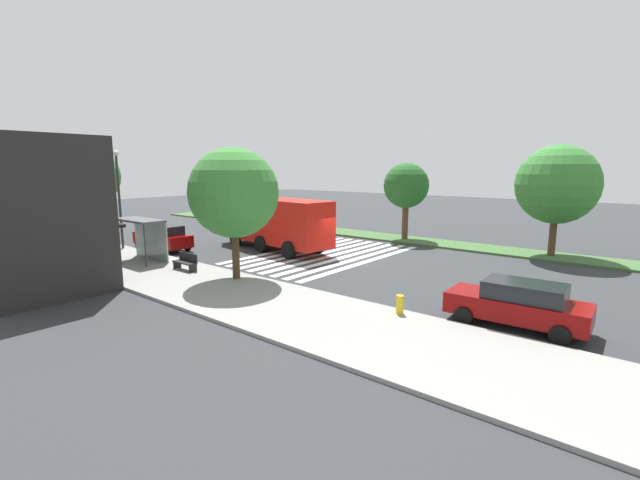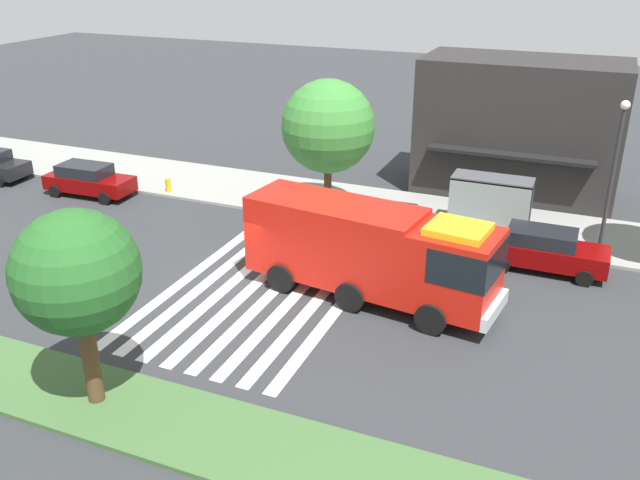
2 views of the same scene
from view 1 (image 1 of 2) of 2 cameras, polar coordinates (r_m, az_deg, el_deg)
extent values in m
plane|color=#2D3033|center=(26.73, 2.99, -2.38)|extent=(120.00, 120.00, 0.00)
cube|color=gray|center=(20.12, -13.15, -6.45)|extent=(60.00, 5.27, 0.14)
cube|color=#3D6033|center=(33.65, 11.35, 0.05)|extent=(60.00, 3.00, 0.14)
cube|color=silver|center=(25.75, 6.17, -2.87)|extent=(0.45, 12.20, 0.01)
cube|color=silver|center=(26.24, 4.52, -2.61)|extent=(0.45, 12.20, 0.01)
cube|color=silver|center=(26.75, 2.93, -2.36)|extent=(0.45, 12.20, 0.01)
cube|color=silver|center=(27.28, 1.41, -2.11)|extent=(0.45, 12.20, 0.01)
cube|color=silver|center=(27.83, -0.06, -1.87)|extent=(0.45, 12.20, 0.01)
cube|color=silver|center=(28.40, -1.46, -1.64)|extent=(0.45, 12.20, 0.01)
cube|color=silver|center=(28.98, -2.82, -1.42)|extent=(0.45, 12.20, 0.01)
cube|color=silver|center=(29.58, -4.11, -1.21)|extent=(0.45, 12.20, 0.01)
cube|color=red|center=(31.91, -9.60, 2.97)|extent=(3.08, 2.81, 2.76)
cube|color=red|center=(28.19, -4.35, 2.39)|extent=(6.75, 3.29, 2.93)
cube|color=black|center=(32.20, -10.05, 4.00)|extent=(2.31, 2.73, 1.21)
cube|color=silver|center=(33.29, -10.98, 1.24)|extent=(0.56, 2.48, 0.50)
cube|color=yellow|center=(31.77, -9.68, 5.66)|extent=(2.15, 1.97, 0.24)
cylinder|color=black|center=(31.20, -11.13, 0.21)|extent=(1.13, 0.44, 1.10)
cylinder|color=black|center=(32.56, -7.46, 0.70)|extent=(1.13, 0.44, 1.10)
cylinder|color=black|center=(26.41, -4.17, -1.32)|extent=(1.13, 0.44, 1.10)
cylinder|color=black|center=(28.01, -0.26, -0.67)|extent=(1.13, 0.44, 1.10)
cylinder|color=black|center=(28.69, -7.86, -0.51)|extent=(1.13, 0.44, 1.10)
cylinder|color=black|center=(30.17, -4.05, 0.05)|extent=(1.13, 0.44, 1.10)
cube|color=#720505|center=(16.73, 24.54, -8.17)|extent=(4.69, 1.94, 0.74)
cube|color=black|center=(16.50, 25.48, -6.09)|extent=(2.65, 1.65, 0.58)
cylinder|color=black|center=(16.39, 18.48, -9.50)|extent=(0.65, 0.24, 0.64)
cylinder|color=black|center=(18.00, 20.31, -7.89)|extent=(0.65, 0.24, 0.64)
cylinder|color=black|center=(15.78, 29.21, -11.00)|extent=(0.65, 0.24, 0.64)
cylinder|color=black|center=(17.45, 30.04, -9.16)|extent=(0.65, 0.24, 0.64)
cube|color=#720505|center=(31.08, -20.14, 0.08)|extent=(4.70, 1.76, 0.80)
cube|color=black|center=(30.78, -19.99, 1.30)|extent=(2.63, 1.54, 0.58)
cylinder|color=black|center=(32.06, -22.87, -0.53)|extent=(0.64, 0.22, 0.64)
cylinder|color=black|center=(32.90, -20.18, -0.12)|extent=(0.64, 0.22, 0.64)
cylinder|color=black|center=(29.39, -20.01, -1.22)|extent=(0.64, 0.22, 0.64)
cylinder|color=black|center=(30.30, -17.17, -0.75)|extent=(0.64, 0.22, 0.64)
cube|color=#4C4C51|center=(26.96, -22.88, 2.45)|extent=(3.50, 1.40, 0.12)
cube|color=#8C9E99|center=(27.43, -21.50, 0.12)|extent=(3.50, 0.08, 2.40)
cylinder|color=#333338|center=(25.34, -22.18, -0.66)|extent=(0.08, 0.08, 2.40)
cylinder|color=#333338|center=(28.34, -25.50, 0.13)|extent=(0.08, 0.08, 2.40)
cube|color=black|center=(24.00, -17.49, -2.86)|extent=(1.60, 0.50, 0.08)
cube|color=black|center=(24.06, -17.09, -2.16)|extent=(1.60, 0.06, 0.45)
cube|color=black|center=(23.46, -16.49, -3.65)|extent=(0.08, 0.45, 0.37)
cube|color=black|center=(24.64, -18.39, -3.12)|extent=(0.08, 0.45, 0.37)
cylinder|color=#2D2D30|center=(31.66, -25.02, 4.48)|extent=(0.16, 0.16, 6.14)
sphere|color=white|center=(31.59, -25.45, 10.36)|extent=(0.36, 0.36, 0.36)
cube|color=#282626|center=(24.92, -35.29, 3.01)|extent=(9.86, 4.93, 6.89)
cube|color=black|center=(25.88, -29.06, 2.31)|extent=(7.89, 0.80, 0.16)
cylinder|color=#47301E|center=(21.37, -11.11, -1.52)|extent=(0.36, 0.36, 2.70)
sphere|color=#387F33|center=(21.01, -11.36, 6.15)|extent=(4.31, 4.31, 4.31)
cylinder|color=#47301E|center=(34.52, -27.79, 2.36)|extent=(0.53, 0.53, 3.42)
sphere|color=#387F33|center=(34.33, -28.20, 7.51)|extent=(4.00, 4.00, 4.00)
cylinder|color=#513823|center=(41.93, -32.05, 2.66)|extent=(0.34, 0.34, 2.79)
sphere|color=#2D6B28|center=(41.75, -32.42, 6.83)|extent=(4.76, 4.76, 4.76)
cylinder|color=#513823|center=(30.17, 28.46, 0.72)|extent=(0.42, 0.42, 2.71)
sphere|color=#387F33|center=(29.91, 28.93, 6.46)|extent=(4.79, 4.79, 4.79)
cylinder|color=#513823|center=(33.50, 11.21, 2.62)|extent=(0.47, 0.47, 2.87)
sphere|color=#235B23|center=(33.29, 11.36, 7.09)|extent=(3.39, 3.39, 3.39)
cylinder|color=#47301E|center=(46.76, -11.67, 4.41)|extent=(0.48, 0.48, 2.65)
sphere|color=#2D6B28|center=(46.60, -11.79, 7.84)|extent=(4.22, 4.22, 4.22)
cylinder|color=gold|center=(16.51, 10.54, -8.40)|extent=(0.28, 0.28, 0.70)
camera|label=2|loc=(50.26, 5.85, 17.06)|focal=37.94mm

